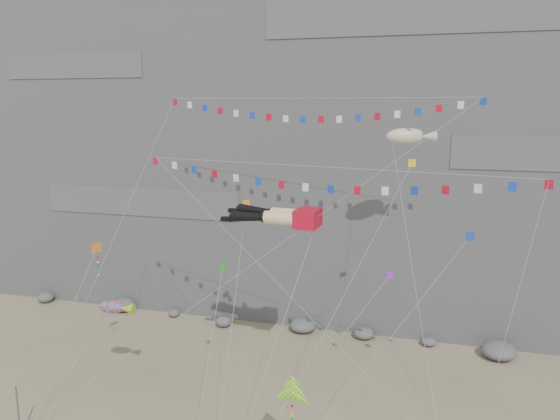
# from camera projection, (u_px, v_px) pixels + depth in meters

# --- Properties ---
(cliff) EXTENTS (80.00, 28.00, 50.00)m
(cliff) POSITION_uv_depth(u_px,v_px,m) (335.00, 79.00, 63.35)
(cliff) COLOR slate
(cliff) RESTS_ON ground
(talus_boulders) EXTENTS (60.00, 3.00, 1.20)m
(talus_boulders) POSITION_uv_depth(u_px,v_px,m) (303.00, 326.00, 53.82)
(talus_boulders) COLOR slate
(talus_boulders) RESTS_ON ground
(anchor_pole_left) EXTENTS (0.12, 0.12, 3.88)m
(anchor_pole_left) POSITION_uv_depth(u_px,v_px,m) (18.00, 413.00, 36.18)
(anchor_pole_left) COLOR slate
(anchor_pole_left) RESTS_ON ground
(legs_kite) EXTENTS (7.37, 13.44, 18.56)m
(legs_kite) POSITION_uv_depth(u_px,v_px,m) (281.00, 216.00, 39.37)
(legs_kite) COLOR #B90B22
(legs_kite) RESTS_ON ground
(flag_banner_upper) EXTENTS (29.49, 15.68, 31.42)m
(flag_banner_upper) POSITION_uv_depth(u_px,v_px,m) (312.00, 99.00, 43.00)
(flag_banner_upper) COLOR #B90B22
(flag_banner_upper) RESTS_ON ground
(flag_banner_lower) EXTENTS (27.40, 7.79, 21.23)m
(flag_banner_lower) POSITION_uv_depth(u_px,v_px,m) (318.00, 167.00, 36.59)
(flag_banner_lower) COLOR #B90B22
(flag_banner_lower) RESTS_ON ground
(harlequin_kite) EXTENTS (2.63, 8.35, 13.42)m
(harlequin_kite) POSITION_uv_depth(u_px,v_px,m) (97.00, 249.00, 42.28)
(harlequin_kite) COLOR red
(harlequin_kite) RESTS_ON ground
(fish_windsock) EXTENTS (4.06, 6.42, 9.22)m
(fish_windsock) POSITION_uv_depth(u_px,v_px,m) (112.00, 307.00, 41.19)
(fish_windsock) COLOR #FF580D
(fish_windsock) RESTS_ON ground
(delta_kite) EXTENTS (3.44, 4.37, 7.44)m
(delta_kite) POSITION_uv_depth(u_px,v_px,m) (292.00, 394.00, 31.80)
(delta_kite) COLOR yellow
(delta_kite) RESTS_ON ground
(blimp_windsock) EXTENTS (6.07, 14.67, 24.02)m
(blimp_windsock) POSITION_uv_depth(u_px,v_px,m) (406.00, 137.00, 42.07)
(blimp_windsock) COLOR beige
(blimp_windsock) RESTS_ON ground
(small_kite_a) EXTENTS (2.81, 13.20, 19.30)m
(small_kite_a) POSITION_uv_depth(u_px,v_px,m) (246.00, 207.00, 41.88)
(small_kite_a) COLOR orange
(small_kite_a) RESTS_ON ground
(small_kite_b) EXTENTS (8.63, 10.10, 16.05)m
(small_kite_b) POSITION_uv_depth(u_px,v_px,m) (387.00, 279.00, 38.27)
(small_kite_b) COLOR purple
(small_kite_b) RESTS_ON ground
(small_kite_c) EXTENTS (1.71, 9.66, 14.16)m
(small_kite_c) POSITION_uv_depth(u_px,v_px,m) (222.00, 270.00, 38.12)
(small_kite_c) COLOR #1C9617
(small_kite_c) RESTS_ON ground
(small_kite_d) EXTENTS (8.88, 12.53, 23.10)m
(small_kite_d) POSITION_uv_depth(u_px,v_px,m) (409.00, 168.00, 37.77)
(small_kite_d) COLOR yellow
(small_kite_d) RESTS_ON ground
(small_kite_e) EXTENTS (11.06, 7.85, 18.90)m
(small_kite_e) POSITION_uv_depth(u_px,v_px,m) (467.00, 240.00, 33.50)
(small_kite_e) COLOR #1339AC
(small_kite_e) RESTS_ON ground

